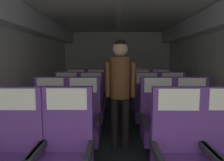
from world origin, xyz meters
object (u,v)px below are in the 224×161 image
(seat_a_left_aisle, at_px, (66,155))
(seat_d_right_aisle, at_px, (162,96))
(seat_d_left_aisle, at_px, (96,96))
(seat_c_right_aisle, at_px, (173,106))
(seat_d_right_window, at_px, (141,96))
(seat_d_left_window, at_px, (76,96))
(seat_a_left_window, at_px, (13,156))
(seat_b_right_window, at_px, (158,122))
(seat_a_right_window, at_px, (180,157))
(seat_c_right_window, at_px, (147,106))
(seat_c_left_aisle, at_px, (91,106))
(seat_c_left_window, at_px, (66,106))
(seat_b_left_window, at_px, (49,122))
(seat_b_left_aisle, at_px, (83,122))
(flight_attendant, at_px, (120,82))
(seat_b_right_aisle, at_px, (193,123))

(seat_a_left_aisle, xyz_separation_m, seat_d_right_aisle, (1.51, 2.72, 0.00))
(seat_a_left_aisle, xyz_separation_m, seat_d_left_aisle, (0.01, 2.73, 0.00))
(seat_c_right_aisle, distance_m, seat_d_right_window, 1.02)
(seat_d_left_window, bearing_deg, seat_a_left_window, -90.24)
(seat_c_right_aisle, bearing_deg, seat_b_right_window, -117.21)
(seat_a_right_window, relative_size, seat_c_right_window, 1.00)
(seat_a_left_aisle, relative_size, seat_c_left_aisle, 1.00)
(seat_c_right_aisle, bearing_deg, seat_a_right_window, -104.55)
(seat_d_right_aisle, bearing_deg, seat_c_left_window, -155.44)
(seat_a_left_window, distance_m, seat_a_left_aisle, 0.47)
(seat_c_right_aisle, height_order, seat_c_right_window, same)
(seat_b_right_window, xyz_separation_m, seat_c_left_window, (-1.49, 0.91, 0.00))
(seat_b_left_window, relative_size, seat_b_left_aisle, 1.00)
(seat_a_right_window, xyz_separation_m, seat_d_right_window, (0.01, 2.74, 0.00))
(seat_c_right_window, bearing_deg, seat_b_left_window, -148.65)
(seat_b_left_window, height_order, seat_b_right_window, same)
(seat_b_left_aisle, distance_m, seat_d_left_aisle, 1.83)
(seat_b_right_window, relative_size, seat_d_left_aisle, 1.00)
(seat_c_right_aisle, bearing_deg, seat_c_left_aisle, -179.66)
(seat_a_left_aisle, relative_size, seat_d_right_aisle, 1.00)
(seat_c_right_window, bearing_deg, seat_c_right_aisle, -0.15)
(seat_a_left_aisle, height_order, flight_attendant, flight_attendant)
(seat_a_left_aisle, relative_size, seat_d_right_window, 1.00)
(seat_a_left_aisle, distance_m, seat_b_left_window, 1.02)
(seat_d_right_aisle, height_order, flight_attendant, flight_attendant)
(seat_b_left_aisle, bearing_deg, seat_d_left_aisle, 89.83)
(seat_c_left_window, bearing_deg, flight_attendant, -36.69)
(seat_b_left_aisle, relative_size, seat_d_left_aisle, 1.00)
(seat_a_left_window, distance_m, seat_c_left_window, 1.84)
(seat_b_right_window, xyz_separation_m, seat_c_right_window, (-0.01, 0.90, 0.00))
(seat_a_right_window, distance_m, seat_c_right_aisle, 1.89)
(seat_b_left_window, distance_m, seat_b_right_window, 1.49)
(seat_a_left_aisle, bearing_deg, seat_b_right_window, 41.55)
(seat_a_right_window, relative_size, seat_d_left_aisle, 1.00)
(seat_d_right_window, bearing_deg, seat_b_right_aisle, -75.74)
(seat_c_right_aisle, xyz_separation_m, flight_attendant, (-0.98, -0.72, 0.52))
(seat_a_left_aisle, xyz_separation_m, seat_c_right_window, (1.03, 1.82, 0.00))
(seat_a_left_window, height_order, seat_b_right_aisle, same)
(seat_d_left_aisle, xyz_separation_m, seat_d_right_window, (1.02, -0.01, 0.00))
(seat_b_left_window, height_order, seat_b_left_aisle, same)
(seat_c_right_window, height_order, seat_d_left_window, same)
(seat_b_left_window, bearing_deg, seat_d_right_aisle, 42.63)
(seat_a_right_window, xyz_separation_m, flight_attendant, (-0.50, 1.11, 0.52))
(seat_b_left_window, height_order, seat_c_left_aisle, same)
(seat_a_right_window, relative_size, seat_b_right_aisle, 1.00)
(seat_b_left_aisle, height_order, seat_d_left_aisle, same)
(seat_a_right_window, distance_m, seat_d_right_window, 2.74)
(seat_a_right_window, bearing_deg, seat_a_left_window, -179.71)
(seat_d_right_aisle, bearing_deg, seat_b_right_window, -104.63)
(seat_b_right_aisle, relative_size, seat_c_left_window, 1.00)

